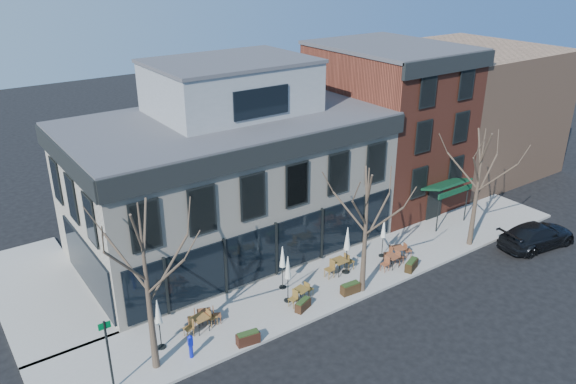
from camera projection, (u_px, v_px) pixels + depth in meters
ground at (275, 278)px, 31.68m from camera, size 120.00×120.00×0.00m
sidewalk_front at (344, 275)px, 31.76m from camera, size 33.50×4.70×0.15m
sidewalk_side at (40, 292)px, 30.19m from camera, size 4.50×12.00×0.15m
corner_building at (229, 173)px, 33.66m from camera, size 18.39×10.39×11.10m
red_brick_building at (386, 124)px, 40.08m from camera, size 8.20×11.78×11.18m
bg_building at (464, 108)px, 46.39m from camera, size 12.00×12.00×10.00m
tree_corner at (148, 287)px, 23.10m from camera, size 3.93×3.98×7.92m
tree_mid at (366, 230)px, 28.85m from camera, size 3.50×3.55×7.04m
tree_right at (478, 187)px, 33.53m from camera, size 3.72×3.77×7.48m
sign_pole at (109, 352)px, 22.67m from camera, size 0.50×0.10×3.40m
parked_sedan at (537, 235)px, 34.76m from camera, size 5.58×2.87×1.55m
call_box at (191, 345)px, 25.01m from camera, size 0.24×0.24×1.22m
cafe_set_0 at (201, 322)px, 26.84m from camera, size 1.83×0.79×0.95m
cafe_set_1 at (204, 316)px, 27.32m from camera, size 1.70×1.04×0.88m
cafe_set_2 at (301, 294)px, 29.12m from camera, size 1.76×0.82×0.90m
cafe_set_3 at (339, 265)px, 31.63m from camera, size 1.99×0.82×1.05m
cafe_set_4 at (392, 260)px, 32.26m from camera, size 1.73×0.73×0.90m
cafe_set_5 at (398, 252)px, 33.15m from camera, size 1.82×0.92×0.94m
umbrella_0 at (158, 314)px, 25.15m from camera, size 0.42×0.42×2.60m
umbrella_1 at (288, 270)px, 28.59m from camera, size 0.43×0.43×2.67m
umbrella_2 at (283, 259)px, 29.78m from camera, size 0.41×0.41×2.53m
umbrella_3 at (347, 241)px, 31.14m from camera, size 0.46×0.46×2.86m
umbrella_4 at (384, 230)px, 32.96m from camera, size 0.39×0.39×2.44m
planter_0 at (248, 338)px, 26.03m from camera, size 1.15×0.60×0.61m
planter_1 at (303, 305)px, 28.53m from camera, size 1.06×0.72×0.55m
planter_2 at (350, 288)px, 29.89m from camera, size 1.11×0.51×0.60m
planter_3 at (411, 265)px, 32.11m from camera, size 1.17×0.82×0.61m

